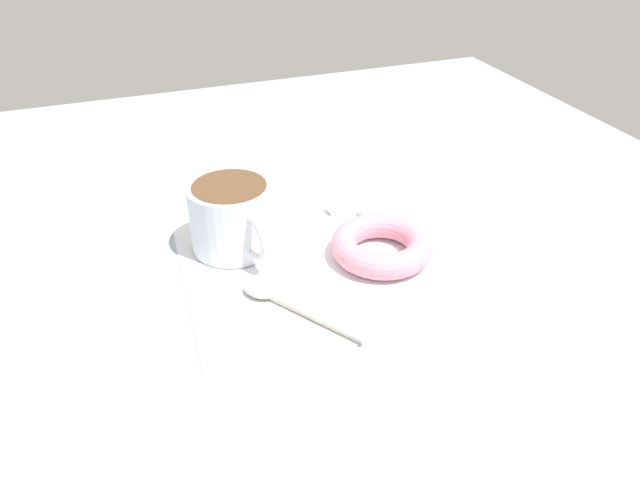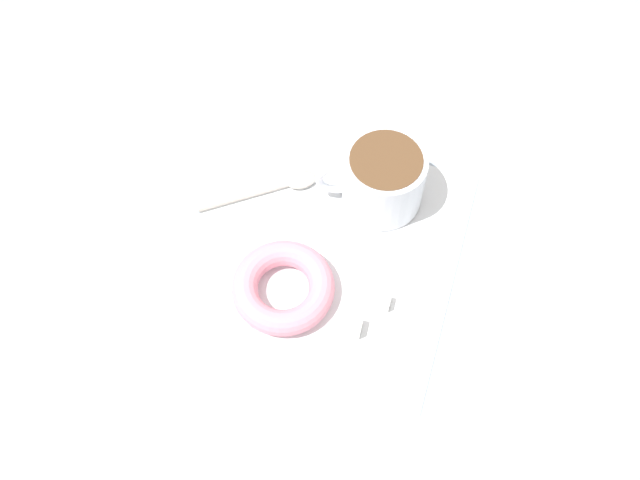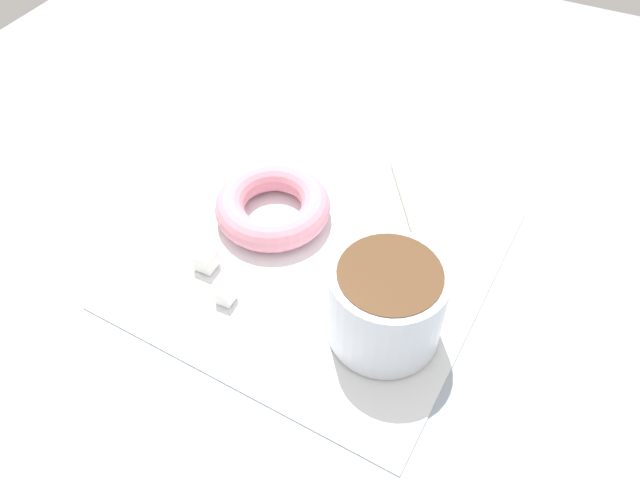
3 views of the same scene
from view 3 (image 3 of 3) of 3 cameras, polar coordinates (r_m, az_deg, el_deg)
name	(u,v)px [view 3 (image 3 of 3)]	position (r cm, az deg, el deg)	size (l,w,h in cm)	color
ground_plane	(346,276)	(57.46, 2.41, -3.27)	(120.00, 120.00, 2.00)	#99A8B7
napkin	(320,256)	(57.45, 0.00, -1.44)	(29.75, 29.75, 0.30)	white
coffee_cup	(387,301)	(49.39, 6.12, -5.55)	(12.07, 9.22, 7.59)	silver
donut	(273,206)	(59.86, -4.33, 3.12)	(11.06, 11.06, 2.81)	pink
spoon	(415,232)	(59.34, 8.67, 0.69)	(12.80, 9.04, 0.90)	#B7B2A8
sugar_cube	(225,295)	(54.12, -8.64, -5.00)	(1.42, 1.42, 1.42)	white
sugar_cube_extra	(206,260)	(56.70, -10.40, -1.80)	(1.75, 1.75, 1.75)	white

